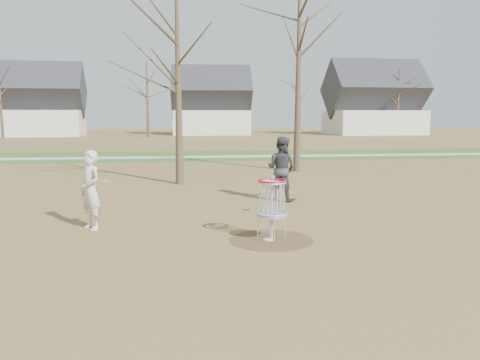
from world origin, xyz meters
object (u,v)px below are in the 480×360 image
Objects in this scene: player_standing at (91,190)px; disc_golf_basket at (272,198)px; player_throwing at (281,169)px; disc_grounded at (268,240)px.

player_standing is 4.27m from disc_golf_basket.
player_throwing is 4.86m from disc_grounded.
player_standing is 0.93× the size of player_throwing.
disc_grounded is 0.16× the size of disc_golf_basket.
player_standing is 1.37× the size of disc_golf_basket.
player_standing reaches higher than disc_golf_basket.
player_throwing is 9.07× the size of disc_grounded.
disc_grounded is at bearing 30.43° from player_standing.
player_throwing reaches higher than player_standing.
player_standing is 8.41× the size of disc_grounded.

